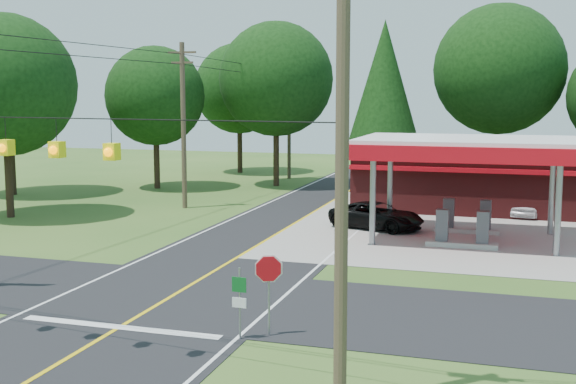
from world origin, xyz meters
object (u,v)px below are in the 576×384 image
(gas_canopy, at_px, (467,151))
(octagonal_stop_sign, at_px, (269,275))
(sedan_car, at_px, (527,205))
(suv_car, at_px, (377,216))

(gas_canopy, relative_size, octagonal_stop_sign, 4.40)
(gas_canopy, xyz_separation_m, sedan_car, (3.00, 8.00, -3.64))
(gas_canopy, xyz_separation_m, suv_car, (-4.50, 1.50, -3.59))
(sedan_car, height_order, octagonal_stop_sign, octagonal_stop_sign)
(gas_canopy, distance_m, suv_car, 5.95)
(gas_canopy, distance_m, sedan_car, 9.29)
(sedan_car, bearing_deg, gas_canopy, -102.01)
(gas_canopy, bearing_deg, octagonal_stop_sign, -105.70)
(gas_canopy, bearing_deg, suv_car, 161.57)
(suv_car, distance_m, octagonal_stop_sign, 17.55)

